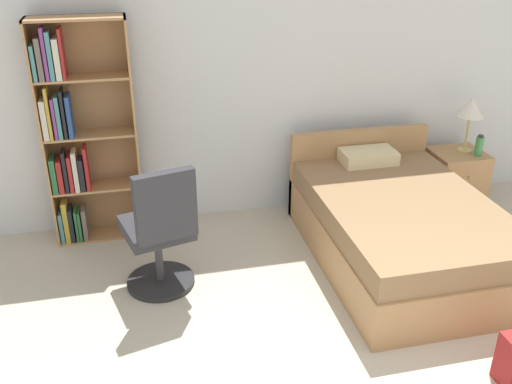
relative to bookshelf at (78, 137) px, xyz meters
name	(u,v)px	position (x,y,z in m)	size (l,w,h in m)	color
wall_back	(281,79)	(1.83, 0.23, 0.33)	(9.00, 0.06, 2.60)	silver
bookshelf	(78,137)	(0.00, 0.00, 0.00)	(0.77, 0.27, 1.94)	#AD7F51
bed	(398,226)	(2.55, -0.95, -0.67)	(1.35, 2.05, 0.84)	#AD7F51
office_chair	(160,234)	(0.58, -0.99, -0.46)	(0.58, 0.65, 1.08)	#232326
nightstand	(455,179)	(3.54, -0.15, -0.68)	(0.50, 0.48, 0.57)	#AD7F51
table_lamp	(471,109)	(3.61, -0.14, 0.03)	(0.25, 0.25, 0.54)	tan
water_bottle	(479,146)	(3.67, -0.26, -0.30)	(0.08, 0.08, 0.21)	#3F8C4C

